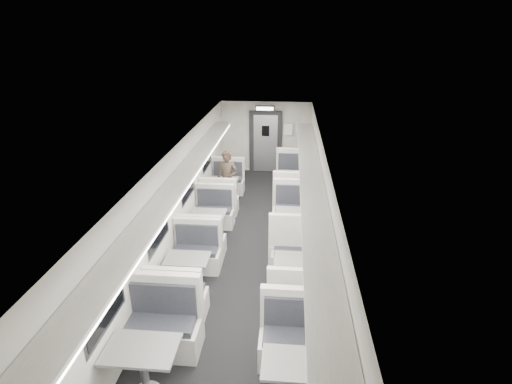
% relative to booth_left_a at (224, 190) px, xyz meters
% --- Properties ---
extents(room, '(3.24, 12.24, 2.64)m').
position_rel_booth_left_a_xyz_m(room, '(1.00, -3.18, 0.85)').
color(room, black).
rests_on(room, ground).
extents(booth_left_a, '(0.97, 1.97, 1.06)m').
position_rel_booth_left_a_xyz_m(booth_left_a, '(0.00, 0.00, 0.00)').
color(booth_left_a, silver).
rests_on(booth_left_a, room).
extents(booth_left_b, '(0.97, 1.97, 1.05)m').
position_rel_booth_left_a_xyz_m(booth_left_b, '(0.00, -2.21, -0.00)').
color(booth_left_b, silver).
rests_on(booth_left_b, room).
extents(booth_left_c, '(0.98, 1.98, 1.06)m').
position_rel_booth_left_a_xyz_m(booth_left_c, '(0.00, -4.18, 0.00)').
color(booth_left_c, silver).
rests_on(booth_left_c, room).
extents(booth_left_d, '(1.13, 2.29, 1.23)m').
position_rel_booth_left_a_xyz_m(booth_left_d, '(0.00, -6.55, 0.06)').
color(booth_left_d, silver).
rests_on(booth_left_d, room).
extents(booth_right_a, '(1.15, 2.34, 1.25)m').
position_rel_booth_left_a_xyz_m(booth_right_a, '(2.00, 0.27, 0.07)').
color(booth_right_a, silver).
rests_on(booth_right_a, room).
extents(booth_right_b, '(1.09, 2.21, 1.18)m').
position_rel_booth_left_a_xyz_m(booth_right_b, '(2.00, -2.17, 0.04)').
color(booth_right_b, silver).
rests_on(booth_right_b, room).
extents(booth_right_c, '(0.96, 1.94, 1.04)m').
position_rel_booth_left_a_xyz_m(booth_right_c, '(2.00, -4.00, -0.01)').
color(booth_right_c, silver).
rests_on(booth_right_c, room).
extents(passenger, '(0.67, 0.51, 1.64)m').
position_rel_booth_left_a_xyz_m(passenger, '(0.17, -0.38, 0.47)').
color(passenger, black).
rests_on(passenger, room).
extents(window_a, '(0.02, 1.18, 0.84)m').
position_rel_booth_left_a_xyz_m(window_a, '(-0.49, 0.22, 1.00)').
color(window_a, black).
rests_on(window_a, room).
extents(window_b, '(0.02, 1.18, 0.84)m').
position_rel_booth_left_a_xyz_m(window_b, '(-0.49, -1.98, 1.00)').
color(window_b, black).
rests_on(window_b, room).
extents(window_c, '(0.02, 1.18, 0.84)m').
position_rel_booth_left_a_xyz_m(window_c, '(-0.49, -4.18, 1.00)').
color(window_c, black).
rests_on(window_c, room).
extents(window_d, '(0.02, 1.18, 0.84)m').
position_rel_booth_left_a_xyz_m(window_d, '(-0.49, -6.38, 1.00)').
color(window_d, black).
rests_on(window_d, room).
extents(luggage_rack_left, '(0.46, 10.40, 0.09)m').
position_rel_booth_left_a_xyz_m(luggage_rack_left, '(-0.24, -3.48, 1.56)').
color(luggage_rack_left, silver).
rests_on(luggage_rack_left, room).
extents(luggage_rack_right, '(0.46, 10.40, 0.09)m').
position_rel_booth_left_a_xyz_m(luggage_rack_right, '(2.24, -3.48, 1.56)').
color(luggage_rack_right, silver).
rests_on(luggage_rack_right, room).
extents(vestibule_door, '(1.10, 0.13, 2.10)m').
position_rel_booth_left_a_xyz_m(vestibule_door, '(1.00, 2.75, 0.69)').
color(vestibule_door, black).
rests_on(vestibule_door, room).
extents(exit_sign, '(0.62, 0.12, 0.16)m').
position_rel_booth_left_a_xyz_m(exit_sign, '(1.00, 2.26, 1.93)').
color(exit_sign, black).
rests_on(exit_sign, room).
extents(wall_notice, '(0.32, 0.02, 0.40)m').
position_rel_booth_left_a_xyz_m(wall_notice, '(1.75, 2.74, 1.15)').
color(wall_notice, white).
rests_on(wall_notice, room).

